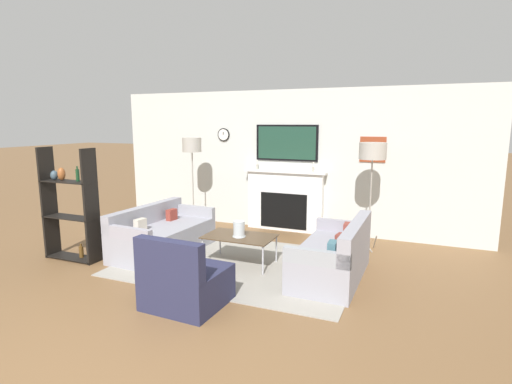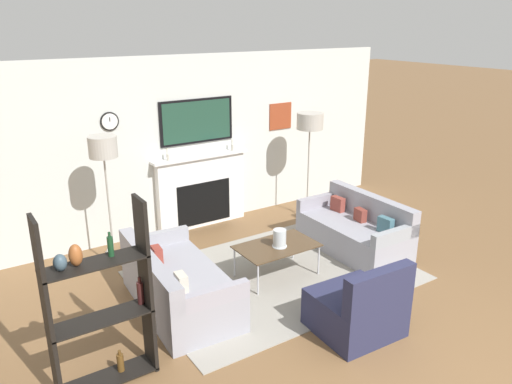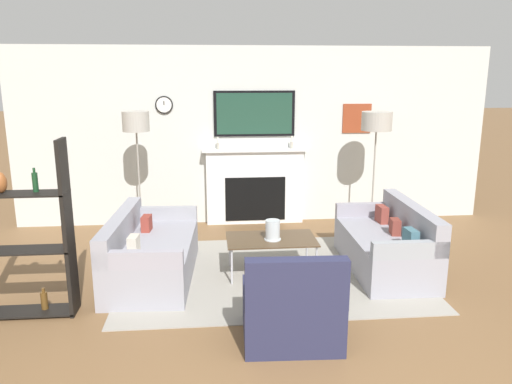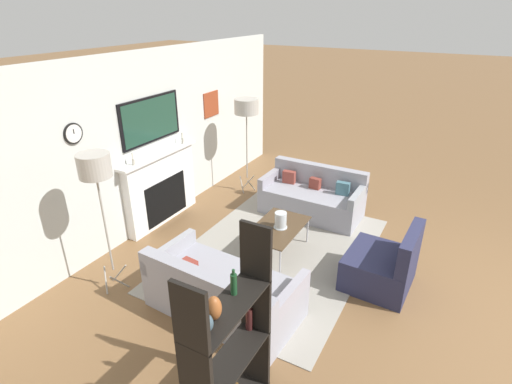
{
  "view_description": "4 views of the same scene",
  "coord_description": "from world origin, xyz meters",
  "px_view_note": "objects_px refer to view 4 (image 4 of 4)",
  "views": [
    {
      "loc": [
        2.41,
        -2.12,
        2.09
      ],
      "look_at": [
        -0.03,
        3.73,
        0.98
      ],
      "focal_mm": 28.0,
      "sensor_mm": 36.0,
      "label": 1
    },
    {
      "loc": [
        -3.42,
        -1.69,
        3.17
      ],
      "look_at": [
        0.09,
        3.66,
        0.96
      ],
      "focal_mm": 35.0,
      "sensor_mm": 36.0,
      "label": 2
    },
    {
      "loc": [
        -0.69,
        -2.41,
        2.3
      ],
      "look_at": [
        -0.15,
        3.36,
        0.91
      ],
      "focal_mm": 35.0,
      "sensor_mm": 36.0,
      "label": 3
    },
    {
      "loc": [
        -4.41,
        0.96,
        3.26
      ],
      "look_at": [
        -0.12,
        3.31,
        0.97
      ],
      "focal_mm": 28.0,
      "sensor_mm": 36.0,
      "label": 4
    }
  ],
  "objects_px": {
    "couch_left": "(222,292)",
    "hurricane_candle": "(281,221)",
    "floor_lamp_left": "(95,168)",
    "shelf_unit": "(229,346)",
    "couch_right": "(312,198)",
    "coffee_table": "(277,229)",
    "armchair": "(383,266)",
    "floor_lamp_right": "(246,108)"
  },
  "relations": [
    {
      "from": "couch_left",
      "to": "hurricane_candle",
      "type": "distance_m",
      "value": 1.43
    },
    {
      "from": "couch_right",
      "to": "floor_lamp_left",
      "type": "xyz_separation_m",
      "value": [
        -3.08,
        1.44,
        1.34
      ]
    },
    {
      "from": "shelf_unit",
      "to": "couch_left",
      "type": "bearing_deg",
      "value": 36.05
    },
    {
      "from": "hurricane_candle",
      "to": "shelf_unit",
      "type": "xyz_separation_m",
      "value": [
        -2.49,
        -0.73,
        0.3
      ]
    },
    {
      "from": "coffee_table",
      "to": "hurricane_candle",
      "type": "bearing_deg",
      "value": -80.24
    },
    {
      "from": "armchair",
      "to": "shelf_unit",
      "type": "distance_m",
      "value": 2.64
    },
    {
      "from": "couch_right",
      "to": "hurricane_candle",
      "type": "bearing_deg",
      "value": -177.66
    },
    {
      "from": "armchair",
      "to": "floor_lamp_left",
      "type": "relative_size",
      "value": 0.48
    },
    {
      "from": "coffee_table",
      "to": "floor_lamp_left",
      "type": "distance_m",
      "value": 2.53
    },
    {
      "from": "couch_left",
      "to": "couch_right",
      "type": "height_order",
      "value": "couch_right"
    },
    {
      "from": "hurricane_candle",
      "to": "couch_left",
      "type": "bearing_deg",
      "value": 177.57
    },
    {
      "from": "floor_lamp_left",
      "to": "shelf_unit",
      "type": "xyz_separation_m",
      "value": [
        -0.8,
        -2.23,
        -0.79
      ]
    },
    {
      "from": "couch_right",
      "to": "floor_lamp_left",
      "type": "height_order",
      "value": "floor_lamp_left"
    },
    {
      "from": "hurricane_candle",
      "to": "floor_lamp_right",
      "type": "relative_size",
      "value": 0.13
    },
    {
      "from": "couch_left",
      "to": "coffee_table",
      "type": "xyz_separation_m",
      "value": [
        1.4,
        -0.02,
        0.13
      ]
    },
    {
      "from": "coffee_table",
      "to": "shelf_unit",
      "type": "relative_size",
      "value": 0.6
    },
    {
      "from": "floor_lamp_left",
      "to": "floor_lamp_right",
      "type": "distance_m",
      "value": 3.35
    },
    {
      "from": "couch_left",
      "to": "floor_lamp_right",
      "type": "relative_size",
      "value": 1.0
    },
    {
      "from": "couch_left",
      "to": "shelf_unit",
      "type": "height_order",
      "value": "shelf_unit"
    },
    {
      "from": "coffee_table",
      "to": "hurricane_candle",
      "type": "distance_m",
      "value": 0.14
    },
    {
      "from": "floor_lamp_left",
      "to": "shelf_unit",
      "type": "bearing_deg",
      "value": -109.85
    },
    {
      "from": "floor_lamp_left",
      "to": "floor_lamp_right",
      "type": "xyz_separation_m",
      "value": [
        3.35,
        -0.0,
        -0.02
      ]
    },
    {
      "from": "coffee_table",
      "to": "hurricane_candle",
      "type": "height_order",
      "value": "hurricane_candle"
    },
    {
      "from": "floor_lamp_left",
      "to": "shelf_unit",
      "type": "height_order",
      "value": "floor_lamp_left"
    },
    {
      "from": "couch_left",
      "to": "shelf_unit",
      "type": "distance_m",
      "value": 1.46
    },
    {
      "from": "floor_lamp_left",
      "to": "shelf_unit",
      "type": "relative_size",
      "value": 1.05
    },
    {
      "from": "coffee_table",
      "to": "floor_lamp_right",
      "type": "xyz_separation_m",
      "value": [
        1.67,
        1.45,
        1.21
      ]
    },
    {
      "from": "couch_left",
      "to": "shelf_unit",
      "type": "xyz_separation_m",
      "value": [
        -1.09,
        -0.79,
        0.56
      ]
    },
    {
      "from": "couch_right",
      "to": "armchair",
      "type": "distance_m",
      "value": 2.05
    },
    {
      "from": "couch_left",
      "to": "floor_lamp_left",
      "type": "height_order",
      "value": "floor_lamp_left"
    },
    {
      "from": "couch_right",
      "to": "hurricane_candle",
      "type": "height_order",
      "value": "couch_right"
    },
    {
      "from": "floor_lamp_left",
      "to": "floor_lamp_right",
      "type": "height_order",
      "value": "floor_lamp_left"
    },
    {
      "from": "armchair",
      "to": "floor_lamp_right",
      "type": "bearing_deg",
      "value": 60.29
    },
    {
      "from": "couch_right",
      "to": "floor_lamp_left",
      "type": "bearing_deg",
      "value": 154.9
    },
    {
      "from": "hurricane_candle",
      "to": "shelf_unit",
      "type": "bearing_deg",
      "value": -163.64
    },
    {
      "from": "couch_left",
      "to": "hurricane_candle",
      "type": "relative_size",
      "value": 7.68
    },
    {
      "from": "couch_left",
      "to": "coffee_table",
      "type": "height_order",
      "value": "couch_left"
    },
    {
      "from": "hurricane_candle",
      "to": "floor_lamp_left",
      "type": "height_order",
      "value": "floor_lamp_left"
    },
    {
      "from": "coffee_table",
      "to": "hurricane_candle",
      "type": "relative_size",
      "value": 4.44
    },
    {
      "from": "coffee_table",
      "to": "couch_left",
      "type": "bearing_deg",
      "value": 179.32
    },
    {
      "from": "coffee_table",
      "to": "floor_lamp_left",
      "type": "height_order",
      "value": "floor_lamp_left"
    },
    {
      "from": "couch_right",
      "to": "coffee_table",
      "type": "relative_size",
      "value": 1.62
    }
  ]
}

